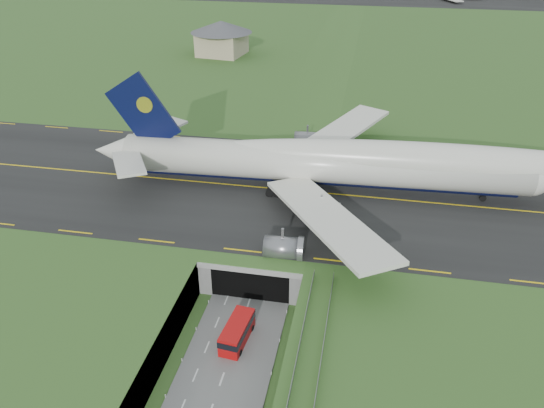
# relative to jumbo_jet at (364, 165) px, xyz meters

# --- Properties ---
(ground) EXTENTS (900.00, 900.00, 0.00)m
(ground) POSITION_rel_jumbo_jet_xyz_m (-15.13, -34.44, -11.89)
(ground) COLOR #315421
(ground) RESTS_ON ground
(airfield_deck) EXTENTS (800.00, 800.00, 6.00)m
(airfield_deck) POSITION_rel_jumbo_jet_xyz_m (-15.13, -34.44, -8.89)
(airfield_deck) COLOR gray
(airfield_deck) RESTS_ON ground
(trench_road) EXTENTS (12.00, 75.00, 0.20)m
(trench_road) POSITION_rel_jumbo_jet_xyz_m (-15.13, -41.94, -11.79)
(trench_road) COLOR slate
(trench_road) RESTS_ON ground
(taxiway) EXTENTS (800.00, 44.00, 0.18)m
(taxiway) POSITION_rel_jumbo_jet_xyz_m (-15.13, -1.44, -5.80)
(taxiway) COLOR black
(taxiway) RESTS_ON airfield_deck
(tunnel_portal) EXTENTS (17.00, 22.30, 6.00)m
(tunnel_portal) POSITION_rel_jumbo_jet_xyz_m (-15.13, -17.73, -8.56)
(tunnel_portal) COLOR gray
(tunnel_portal) RESTS_ON ground
(jumbo_jet) EXTENTS (105.71, 65.87, 21.81)m
(jumbo_jet) POSITION_rel_jumbo_jet_xyz_m (0.00, 0.00, 0.00)
(jumbo_jet) COLOR silver
(jumbo_jet) RESTS_ON ground
(shuttle_tram) EXTENTS (3.61, 7.73, 3.05)m
(shuttle_tram) POSITION_rel_jumbo_jet_xyz_m (-14.89, -35.34, -10.22)
(shuttle_tram) COLOR #B70C0C
(shuttle_tram) RESTS_ON ground
(service_building) EXTENTS (24.06, 24.06, 11.69)m
(service_building) POSITION_rel_jumbo_jet_xyz_m (-53.21, 95.64, 1.04)
(service_building) COLOR tan
(service_building) RESTS_ON ground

